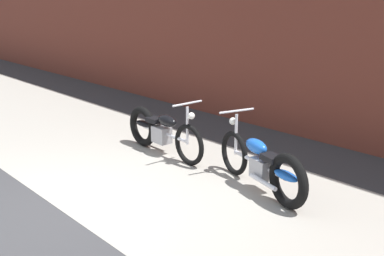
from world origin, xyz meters
name	(u,v)px	position (x,y,z in m)	size (l,w,h in m)	color
ground_plane	(63,212)	(0.00, 0.00, 0.00)	(80.00, 80.00, 0.00)	#38383A
sidewalk_slab	(169,177)	(0.00, 1.75, 0.00)	(36.00, 3.50, 0.01)	#9E998E
motorcycle_black	(159,130)	(-0.99, 2.35, 0.40)	(2.01, 0.58, 1.03)	black
motorcycle_blue	(265,167)	(1.36, 2.33, 0.40)	(1.96, 0.78, 1.03)	black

